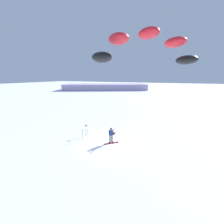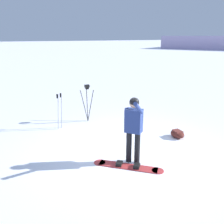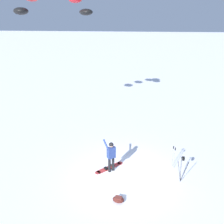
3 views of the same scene
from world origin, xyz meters
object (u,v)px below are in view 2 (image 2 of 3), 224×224
at_px(ski_poles, 60,106).
at_px(snowboarder, 134,124).
at_px(camera_tripod, 87,95).
at_px(gear_bag_large, 177,134).
at_px(snowboard, 128,166).

bearing_deg(ski_poles, snowboarder, -166.13).
xyz_separation_m(camera_tripod, ski_poles, (-0.27, 1.15, -0.18)).
bearing_deg(gear_bag_large, snowboarder, 106.43).
bearing_deg(snowboard, snowboarder, -59.04).
bearing_deg(camera_tripod, snowboard, 170.83).
xyz_separation_m(snowboarder, snowboard, (-0.14, 0.24, -1.01)).
xyz_separation_m(snowboard, ski_poles, (3.37, 0.56, 0.79)).
height_order(snowboarder, snowboard, snowboarder).
bearing_deg(gear_bag_large, ski_poles, 48.58).
bearing_deg(snowboarder, gear_bag_large, -73.57).
height_order(camera_tripod, ski_poles, camera_tripod).
height_order(gear_bag_large, camera_tripod, camera_tripod).
bearing_deg(camera_tripod, snowboarder, 174.25).
distance_m(snowboarder, camera_tripod, 3.52).
bearing_deg(snowboard, gear_bag_large, -71.99).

